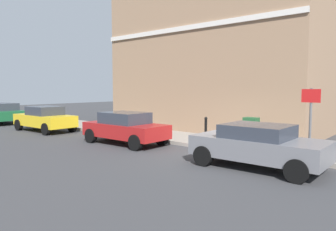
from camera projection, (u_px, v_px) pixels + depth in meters
The scene contains 10 objects.
ground at pixel (220, 155), 11.58m from camera, with size 80.00×80.00×0.00m, color #38383A.
sidewalk at pixel (141, 133), 16.86m from camera, with size 2.68×30.00×0.15m, color gray.
corner_building at pixel (221, 57), 18.74m from camera, with size 6.84×11.88×8.64m.
car_grey at pixel (258, 145), 9.66m from camera, with size 2.00×3.98×1.34m.
car_red at pixel (125, 127), 13.82m from camera, with size 1.84×3.97×1.40m.
car_yellow at pixel (45, 118), 17.91m from camera, with size 1.85×4.13×1.42m.
car_green at pixel (0, 113), 21.94m from camera, with size 2.06×4.38×1.42m.
utility_cabinet at pixel (251, 133), 12.44m from camera, with size 0.46×0.61×1.15m.
bollard_near_cabinet at pixel (206, 128), 13.93m from camera, with size 0.14×0.14×1.04m.
street_sign at pixel (311, 112), 10.33m from camera, with size 0.08×0.60×2.30m.
Camera 1 is at (-9.94, -5.93, 2.44)m, focal length 33.71 mm.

